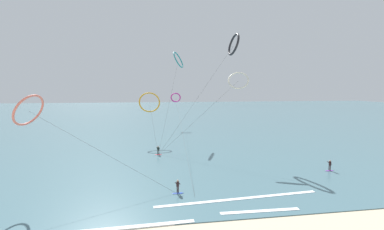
{
  "coord_description": "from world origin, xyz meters",
  "views": [
    {
      "loc": [
        -4.93,
        -14.17,
        12.62
      ],
      "look_at": [
        0.0,
        21.5,
        8.58
      ],
      "focal_mm": 22.11,
      "sensor_mm": 36.0,
      "label": 1
    }
  ],
  "objects_px": {
    "kite_amber": "(149,102)",
    "surfer_crimson": "(158,151)",
    "kite_magenta": "(176,98)",
    "kite_coral": "(29,110)",
    "surfer_violet": "(330,166)",
    "kite_charcoal": "(234,45)",
    "kite_teal": "(178,60)",
    "kite_ivory": "(238,81)",
    "surfer_cobalt": "(178,187)"
  },
  "relations": [
    {
      "from": "kite_magenta",
      "to": "kite_coral",
      "type": "xyz_separation_m",
      "value": [
        -19.96,
        -45.24,
        0.35
      ]
    },
    {
      "from": "kite_coral",
      "to": "kite_amber",
      "type": "bearing_deg",
      "value": 171.18
    },
    {
      "from": "surfer_crimson",
      "to": "kite_amber",
      "type": "height_order",
      "value": "kite_amber"
    },
    {
      "from": "kite_amber",
      "to": "surfer_crimson",
      "type": "bearing_deg",
      "value": -85.75
    },
    {
      "from": "surfer_violet",
      "to": "surfer_crimson",
      "type": "relative_size",
      "value": 1.0
    },
    {
      "from": "surfer_cobalt",
      "to": "kite_charcoal",
      "type": "xyz_separation_m",
      "value": [
        12.8,
        19.58,
        20.52
      ]
    },
    {
      "from": "kite_magenta",
      "to": "kite_teal",
      "type": "bearing_deg",
      "value": -88.33
    },
    {
      "from": "kite_teal",
      "to": "kite_coral",
      "type": "bearing_deg",
      "value": 171.53
    },
    {
      "from": "kite_ivory",
      "to": "kite_magenta",
      "type": "distance_m",
      "value": 35.18
    },
    {
      "from": "kite_coral",
      "to": "kite_teal",
      "type": "relative_size",
      "value": 0.85
    },
    {
      "from": "kite_charcoal",
      "to": "kite_teal",
      "type": "relative_size",
      "value": 1.09
    },
    {
      "from": "surfer_crimson",
      "to": "kite_amber",
      "type": "relative_size",
      "value": 0.14
    },
    {
      "from": "surfer_violet",
      "to": "kite_coral",
      "type": "xyz_separation_m",
      "value": [
        -40.52,
        -2.5,
        9.32
      ]
    },
    {
      "from": "surfer_crimson",
      "to": "kite_coral",
      "type": "distance_m",
      "value": 22.87
    },
    {
      "from": "kite_ivory",
      "to": "kite_teal",
      "type": "bearing_deg",
      "value": 134.17
    },
    {
      "from": "surfer_violet",
      "to": "kite_magenta",
      "type": "relative_size",
      "value": 0.03
    },
    {
      "from": "kite_charcoal",
      "to": "kite_teal",
      "type": "height_order",
      "value": "kite_charcoal"
    },
    {
      "from": "surfer_crimson",
      "to": "surfer_cobalt",
      "type": "distance_m",
      "value": 17.37
    },
    {
      "from": "kite_ivory",
      "to": "kite_charcoal",
      "type": "bearing_deg",
      "value": 99.53
    },
    {
      "from": "kite_charcoal",
      "to": "kite_magenta",
      "type": "xyz_separation_m",
      "value": [
        -9.71,
        27.81,
        -11.55
      ]
    },
    {
      "from": "surfer_cobalt",
      "to": "kite_charcoal",
      "type": "distance_m",
      "value": 31.11
    },
    {
      "from": "kite_ivory",
      "to": "kite_coral",
      "type": "bearing_deg",
      "value": -139.95
    },
    {
      "from": "surfer_violet",
      "to": "kite_charcoal",
      "type": "distance_m",
      "value": 27.6
    },
    {
      "from": "kite_amber",
      "to": "surfer_cobalt",
      "type": "bearing_deg",
      "value": -87.09
    },
    {
      "from": "surfer_cobalt",
      "to": "kite_amber",
      "type": "height_order",
      "value": "kite_amber"
    },
    {
      "from": "kite_teal",
      "to": "surfer_cobalt",
      "type": "bearing_deg",
      "value": -160.33
    },
    {
      "from": "surfer_cobalt",
      "to": "kite_ivory",
      "type": "height_order",
      "value": "kite_ivory"
    },
    {
      "from": "surfer_violet",
      "to": "kite_magenta",
      "type": "xyz_separation_m",
      "value": [
        -20.56,
        42.74,
        8.97
      ]
    },
    {
      "from": "kite_charcoal",
      "to": "surfer_violet",
      "type": "bearing_deg",
      "value": 31.37
    },
    {
      "from": "kite_magenta",
      "to": "surfer_cobalt",
      "type": "bearing_deg",
      "value": -90.9
    },
    {
      "from": "surfer_cobalt",
      "to": "kite_magenta",
      "type": "xyz_separation_m",
      "value": [
        3.09,
        47.39,
        8.97
      ]
    },
    {
      "from": "surfer_crimson",
      "to": "kite_teal",
      "type": "distance_m",
      "value": 24.73
    },
    {
      "from": "kite_magenta",
      "to": "kite_coral",
      "type": "height_order",
      "value": "kite_coral"
    },
    {
      "from": "surfer_crimson",
      "to": "kite_amber",
      "type": "distance_m",
      "value": 13.86
    },
    {
      "from": "surfer_cobalt",
      "to": "surfer_violet",
      "type": "bearing_deg",
      "value": 136.1
    },
    {
      "from": "surfer_violet",
      "to": "kite_teal",
      "type": "height_order",
      "value": "kite_teal"
    },
    {
      "from": "surfer_cobalt",
      "to": "kite_teal",
      "type": "xyz_separation_m",
      "value": [
        2.78,
        32.35,
        18.85
      ]
    },
    {
      "from": "kite_coral",
      "to": "kite_magenta",
      "type": "bearing_deg",
      "value": 173.47
    },
    {
      "from": "surfer_cobalt",
      "to": "kite_ivory",
      "type": "distance_m",
      "value": 22.36
    },
    {
      "from": "kite_ivory",
      "to": "kite_magenta",
      "type": "bearing_deg",
      "value": 122.91
    },
    {
      "from": "kite_charcoal",
      "to": "kite_amber",
      "type": "distance_m",
      "value": 22.36
    },
    {
      "from": "surfer_cobalt",
      "to": "kite_ivory",
      "type": "xyz_separation_m",
      "value": [
        11.86,
        13.58,
        13.22
      ]
    },
    {
      "from": "surfer_crimson",
      "to": "kite_teal",
      "type": "bearing_deg",
      "value": -144.48
    },
    {
      "from": "kite_ivory",
      "to": "surfer_cobalt",
      "type": "bearing_deg",
      "value": -112.79
    },
    {
      "from": "kite_amber",
      "to": "kite_teal",
      "type": "height_order",
      "value": "kite_teal"
    },
    {
      "from": "kite_magenta",
      "to": "kite_amber",
      "type": "distance_m",
      "value": 20.9
    },
    {
      "from": "kite_teal",
      "to": "kite_ivory",
      "type": "bearing_deg",
      "value": -129.6
    },
    {
      "from": "surfer_violet",
      "to": "kite_ivory",
      "type": "distance_m",
      "value": 19.84
    },
    {
      "from": "kite_amber",
      "to": "kite_teal",
      "type": "xyz_separation_m",
      "value": [
        7.07,
        4.52,
        10.16
      ]
    },
    {
      "from": "surfer_violet",
      "to": "kite_amber",
      "type": "relative_size",
      "value": 0.14
    }
  ]
}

